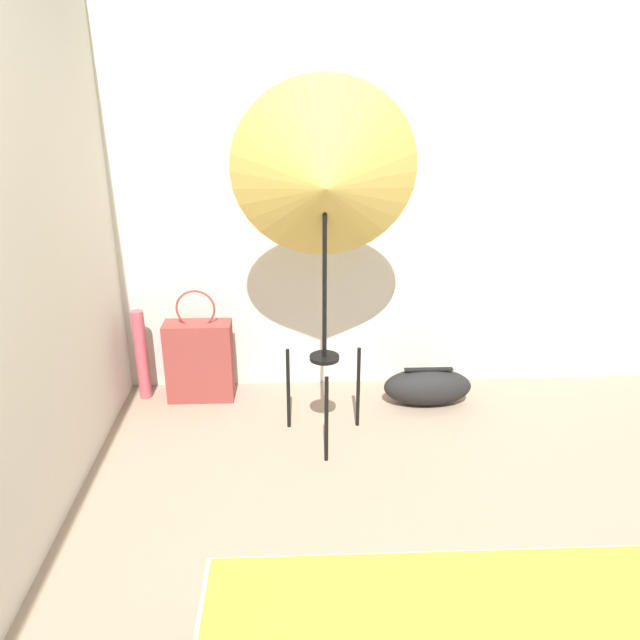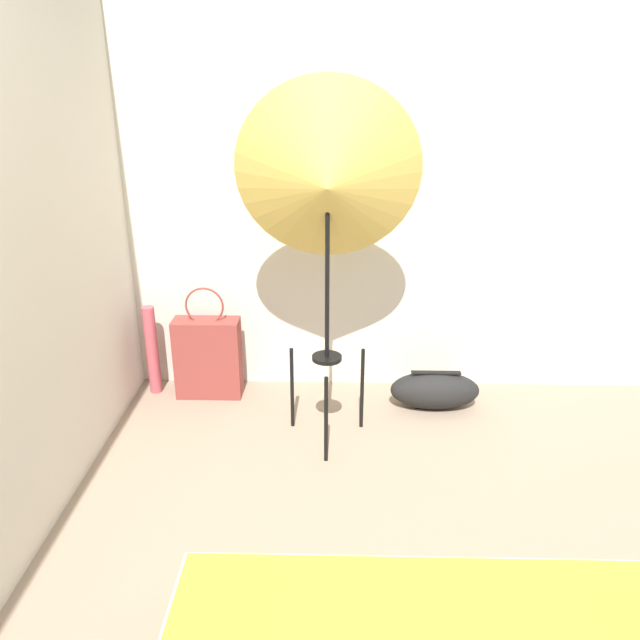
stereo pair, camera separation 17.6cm
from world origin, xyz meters
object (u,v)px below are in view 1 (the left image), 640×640
(tote_bag, at_px, (200,360))
(paper_roll, at_px, (142,355))
(duffel_bag, at_px, (427,387))
(photo_umbrella, at_px, (325,181))

(tote_bag, bearing_deg, paper_roll, 175.08)
(duffel_bag, relative_size, paper_roll, 0.93)
(tote_bag, distance_m, paper_roll, 0.34)
(photo_umbrella, distance_m, paper_roll, 1.56)
(photo_umbrella, bearing_deg, duffel_bag, 28.36)
(tote_bag, relative_size, paper_roll, 1.24)
(tote_bag, relative_size, duffel_bag, 1.34)
(photo_umbrella, bearing_deg, tote_bag, 147.21)
(photo_umbrella, xyz_separation_m, tote_bag, (-0.70, 0.45, -1.09))
(tote_bag, distance_m, duffel_bag, 1.32)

